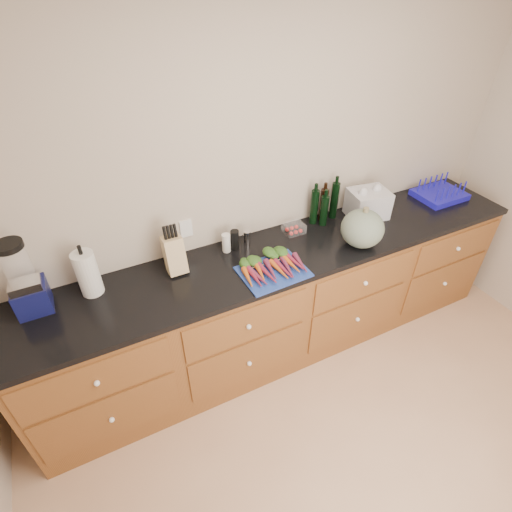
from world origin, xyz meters
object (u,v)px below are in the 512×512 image
squash (362,228)px  knife_block (174,255)px  dish_rack (440,193)px  paper_towel (88,273)px  cutting_board (273,272)px  blender_appliance (25,282)px  tomato_box (294,228)px  carrots (270,265)px

squash → knife_block: bearing=166.1°
dish_rack → paper_towel: bearing=178.3°
squash → dish_rack: bearing=13.5°
paper_towel → dish_rack: 2.72m
knife_block → squash: bearing=-13.9°
cutting_board → paper_towel: paper_towel is taller
cutting_board → dish_rack: 1.70m
blender_appliance → tomato_box: blender_appliance is taller
squash → blender_appliance: 2.05m
squash → blender_appliance: blender_appliance is taller
cutting_board → knife_block: bearing=150.7°
carrots → tomato_box: size_ratio=2.69×
carrots → squash: 0.69m
cutting_board → carrots: size_ratio=1.07×
carrots → knife_block: bearing=153.9°
blender_appliance → paper_towel: 0.31m
squash → blender_appliance: bearing=171.1°
knife_block → tomato_box: (0.88, 0.03, -0.08)m
paper_towel → carrots: bearing=-15.2°
squash → blender_appliance: size_ratio=0.64×
dish_rack → blender_appliance: bearing=178.5°
cutting_board → squash: (0.68, 0.00, 0.12)m
carrots → squash: bearing=-3.1°
squash → dish_rack: (1.00, 0.24, -0.09)m
carrots → tomato_box: same height
tomato_box → dish_rack: (1.33, -0.09, 0.00)m
squash → tomato_box: size_ratio=2.02×
cutting_board → tomato_box: (0.35, 0.33, 0.03)m
carrots → knife_block: 0.60m
carrots → tomato_box: (0.35, 0.29, -0.00)m
blender_appliance → knife_block: size_ratio=1.92×
carrots → blender_appliance: blender_appliance is taller
blender_appliance → dish_rack: (3.03, -0.08, -0.16)m
squash → paper_towel: paper_towel is taller
tomato_box → dish_rack: 1.33m
cutting_board → squash: 0.69m
paper_towel → blender_appliance: bearing=-179.5°
carrots → paper_towel: size_ratio=1.36×
cutting_board → knife_block: size_ratio=1.75×
paper_towel → dish_rack: bearing=-1.7°
knife_block → tomato_box: bearing=1.9°
paper_towel → knife_block: bearing=-2.3°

